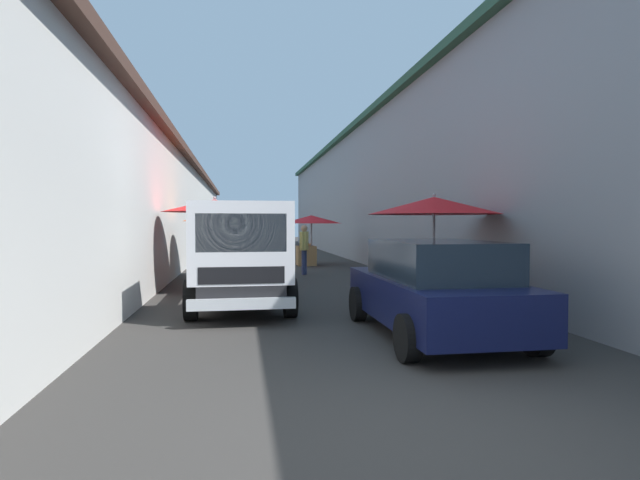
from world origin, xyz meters
name	(u,v)px	position (x,y,z in m)	size (l,w,h in m)	color
ground	(285,273)	(13.50, 0.00, 0.00)	(90.00, 90.00, 0.00)	#33302D
building_left_whitewash	(88,210)	(15.75, 7.04, 2.19)	(49.80, 7.50, 4.36)	silver
building_right_concrete	(452,190)	(15.75, -7.04, 3.07)	(49.80, 7.50, 6.13)	gray
fruit_stall_mid_lane	(310,227)	(16.68, -1.30, 1.55)	(2.49, 2.49, 2.11)	#9E9EA3
fruit_stall_near_right	(216,217)	(9.16, 2.13, 1.86)	(2.61, 2.61, 2.38)	#9E9EA3
fruit_stall_far_right	(230,221)	(11.68, 1.83, 1.79)	(2.78, 2.78, 2.31)	#9E9EA3
fruit_stall_near_left	(434,219)	(5.75, -2.26, 1.79)	(2.61, 2.61, 2.31)	#9E9EA3
hatchback_car	(435,288)	(3.44, -1.36, 0.74)	(3.91, 1.92, 1.45)	#0F1438
delivery_truck	(241,258)	(5.98, 1.52, 1.04)	(4.94, 2.01, 2.08)	black
vendor_by_crates	(222,242)	(15.79, 2.22, 0.98)	(0.29, 0.65, 1.68)	#232328
vendor_in_shade	(304,246)	(12.84, -0.57, 0.96)	(0.62, 0.35, 1.66)	navy
parked_scooter	(411,271)	(8.97, -2.92, 0.45)	(1.69, 0.35, 1.14)	black
plastic_stool	(376,288)	(6.66, -1.33, 0.33)	(0.30, 0.30, 0.43)	#194CB2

